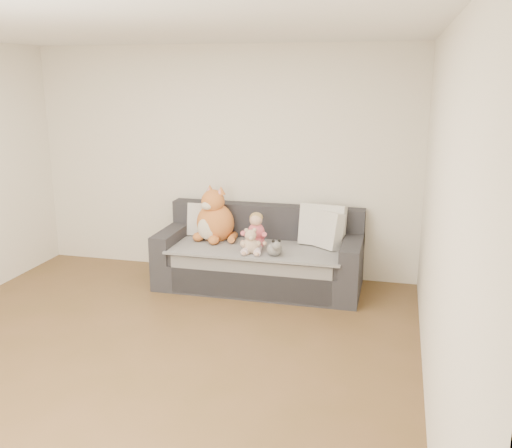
{
  "coord_description": "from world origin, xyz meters",
  "views": [
    {
      "loc": [
        1.96,
        -3.74,
        2.26
      ],
      "look_at": [
        0.55,
        1.87,
        0.75
      ],
      "focal_mm": 40.0,
      "sensor_mm": 36.0,
      "label": 1
    }
  ],
  "objects_px": {
    "toddler": "(256,234)",
    "sippy_cup": "(247,247)",
    "sofa": "(260,258)",
    "plush_cat": "(214,220)",
    "teddy_bear": "(251,243)"
  },
  "relations": [
    {
      "from": "toddler",
      "to": "sippy_cup",
      "type": "distance_m",
      "value": 0.17
    },
    {
      "from": "toddler",
      "to": "sippy_cup",
      "type": "bearing_deg",
      "value": -114.96
    },
    {
      "from": "toddler",
      "to": "sofa",
      "type": "bearing_deg",
      "value": 86.4
    },
    {
      "from": "plush_cat",
      "to": "sofa",
      "type": "bearing_deg",
      "value": 16.82
    },
    {
      "from": "toddler",
      "to": "teddy_bear",
      "type": "distance_m",
      "value": 0.16
    },
    {
      "from": "toddler",
      "to": "sippy_cup",
      "type": "height_order",
      "value": "toddler"
    },
    {
      "from": "plush_cat",
      "to": "sippy_cup",
      "type": "xyz_separation_m",
      "value": [
        0.48,
        -0.36,
        -0.17
      ]
    },
    {
      "from": "teddy_bear",
      "to": "plush_cat",
      "type": "bearing_deg",
      "value": 123.36
    },
    {
      "from": "sofa",
      "to": "sippy_cup",
      "type": "distance_m",
      "value": 0.4
    },
    {
      "from": "sippy_cup",
      "to": "plush_cat",
      "type": "bearing_deg",
      "value": 142.72
    },
    {
      "from": "plush_cat",
      "to": "sippy_cup",
      "type": "distance_m",
      "value": 0.62
    },
    {
      "from": "toddler",
      "to": "plush_cat",
      "type": "distance_m",
      "value": 0.58
    },
    {
      "from": "sofa",
      "to": "teddy_bear",
      "type": "bearing_deg",
      "value": -93.55
    },
    {
      "from": "teddy_bear",
      "to": "sippy_cup",
      "type": "relative_size",
      "value": 2.26
    },
    {
      "from": "toddler",
      "to": "teddy_bear",
      "type": "bearing_deg",
      "value": -98.12
    }
  ]
}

